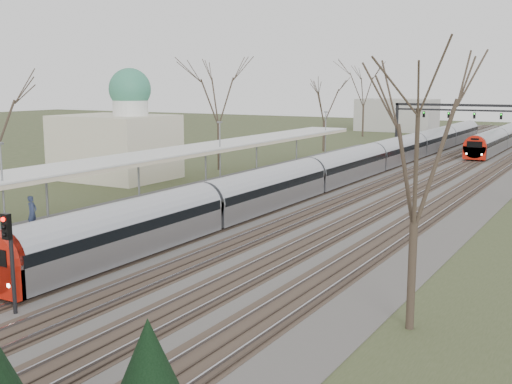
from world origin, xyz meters
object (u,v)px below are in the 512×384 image
passenger (32,212)px  signal_post (10,248)px  train_near (373,158)px  train_far (507,136)px

passenger → signal_post: 11.29m
passenger → train_near: bearing=-26.1°
signal_post → passenger: bearing=135.1°
train_near → signal_post: (1.75, -45.45, 1.25)m
signal_post → train_near: bearing=92.2°
passenger → signal_post: (7.97, -7.95, 0.80)m
train_far → passenger: bearing=-100.1°
passenger → train_far: bearing=-26.8°
train_far → train_near: bearing=-100.9°
train_near → train_far: 37.17m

